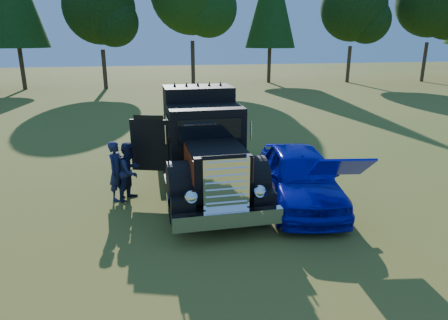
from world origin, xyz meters
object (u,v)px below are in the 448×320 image
diamond_t_truck (203,149)px  spectator_far (130,171)px  hotrod_coupe (299,176)px  spectator_near (117,171)px

diamond_t_truck → spectator_far: (-2.14, -0.30, -0.45)m
hotrod_coupe → spectator_far: size_ratio=2.92×
hotrod_coupe → spectator_near: size_ratio=2.86×
spectator_far → diamond_t_truck: bearing=-47.6°
spectator_near → spectator_far: (0.35, -0.04, -0.02)m
hotrod_coupe → spectator_far: bearing=164.4°
diamond_t_truck → spectator_far: size_ratio=4.32×
diamond_t_truck → spectator_near: bearing=-174.1°
diamond_t_truck → spectator_near: (-2.49, -0.26, -0.43)m
spectator_far → spectator_near: bearing=117.5°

